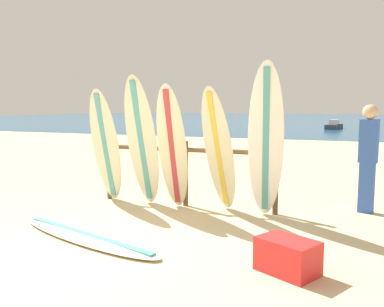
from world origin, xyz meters
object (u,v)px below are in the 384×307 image
(beachgoer_standing, at_px, (368,154))
(surfboard_rack, at_px, (186,163))
(surfboard_leaning_far_left, at_px, (106,147))
(surfboard_leaning_left, at_px, (142,142))
(surfboard_leaning_center, at_px, (219,151))
(surfboard_leaning_center_left, at_px, (172,149))
(surfboard_leaning_center_right, at_px, (266,142))
(surfboard_lying_on_sand, at_px, (87,236))
(small_boat_offshore, at_px, (334,126))
(cooler_box, at_px, (287,256))

(beachgoer_standing, bearing_deg, surfboard_rack, -167.01)
(surfboard_rack, xyz_separation_m, surfboard_leaning_far_left, (-1.41, -0.32, 0.27))
(surfboard_leaning_left, height_order, surfboard_leaning_center, surfboard_leaning_left)
(surfboard_leaning_left, height_order, surfboard_leaning_center_left, surfboard_leaning_left)
(surfboard_leaning_center_right, relative_size, beachgoer_standing, 1.36)
(surfboard_leaning_far_left, height_order, surfboard_leaning_center_right, surfboard_leaning_center_right)
(surfboard_lying_on_sand, bearing_deg, surfboard_leaning_center_left, 74.47)
(surfboard_leaning_center, bearing_deg, surfboard_leaning_center_left, -168.04)
(surfboard_lying_on_sand, relative_size, small_boat_offshore, 0.91)
(surfboard_rack, bearing_deg, surfboard_leaning_center_left, -97.21)
(surfboard_leaning_center_left, height_order, surfboard_leaning_center, surfboard_leaning_center_left)
(surfboard_rack, relative_size, surfboard_lying_on_sand, 1.20)
(surfboard_leaning_far_left, bearing_deg, surfboard_leaning_left, -0.27)
(surfboard_leaning_far_left, height_order, surfboard_leaning_center_left, surfboard_leaning_center_left)
(surfboard_rack, bearing_deg, surfboard_leaning_far_left, -167.15)
(surfboard_leaning_center, bearing_deg, surfboard_lying_on_sand, -123.20)
(surfboard_lying_on_sand, relative_size, beachgoer_standing, 1.52)
(surfboard_leaning_center_right, relative_size, surfboard_lying_on_sand, 0.90)
(beachgoer_standing, bearing_deg, surfboard_leaning_center, -157.01)
(surfboard_leaning_far_left, relative_size, surfboard_leaning_center_left, 0.98)
(surfboard_leaning_center_left, xyz_separation_m, beachgoer_standing, (2.98, 1.10, -0.08))
(surfboard_leaning_center, relative_size, small_boat_offshore, 0.70)
(surfboard_leaning_far_left, bearing_deg, surfboard_leaning_center_right, -0.72)
(cooler_box, bearing_deg, surfboard_leaning_center_right, 135.65)
(surfboard_leaning_far_left, xyz_separation_m, surfboard_leaning_center_left, (1.35, -0.11, 0.02))
(surfboard_leaning_center, relative_size, surfboard_leaning_center_right, 0.86)
(surfboard_leaning_center, relative_size, beachgoer_standing, 1.16)
(surfboard_leaning_center_left, relative_size, surfboard_lying_on_sand, 0.78)
(surfboard_rack, xyz_separation_m, surfboard_leaning_left, (-0.67, -0.32, 0.38))
(cooler_box, bearing_deg, surfboard_leaning_center_left, 166.76)
(surfboard_leaning_far_left, distance_m, beachgoer_standing, 4.44)
(surfboard_leaning_center, xyz_separation_m, surfboard_lying_on_sand, (-1.22, -1.86, -0.99))
(surfboard_leaning_far_left, distance_m, surfboard_leaning_center, 2.10)
(surfboard_leaning_left, bearing_deg, surfboard_leaning_center_right, -0.87)
(surfboard_leaning_center_left, bearing_deg, surfboard_leaning_center, 11.96)
(surfboard_lying_on_sand, xyz_separation_m, cooler_box, (2.62, -0.14, 0.14))
(surfboard_leaning_center_left, distance_m, cooler_box, 2.96)
(surfboard_rack, height_order, surfboard_leaning_left, surfboard_leaning_left)
(surfboard_leaning_far_left, bearing_deg, surfboard_leaning_center, 1.31)
(surfboard_leaning_left, relative_size, beachgoer_standing, 1.28)
(beachgoer_standing, height_order, cooler_box, beachgoer_standing)
(surfboard_leaning_center_right, bearing_deg, surfboard_lying_on_sand, -138.19)
(surfboard_leaning_center, bearing_deg, surfboard_leaning_left, -177.85)
(surfboard_leaning_center, relative_size, surfboard_lying_on_sand, 0.77)
(surfboard_leaning_far_left, bearing_deg, small_boat_offshore, 84.33)
(small_boat_offshore, bearing_deg, surfboard_leaning_left, -94.16)
(surfboard_leaning_far_left, relative_size, surfboard_leaning_left, 0.91)
(surfboard_rack, xyz_separation_m, surfboard_leaning_center_right, (1.46, -0.36, 0.45))
(surfboard_leaning_far_left, xyz_separation_m, surfboard_leaning_left, (0.73, -0.00, 0.11))
(surfboard_leaning_far_left, xyz_separation_m, surfboard_leaning_center_right, (2.86, -0.04, 0.17))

